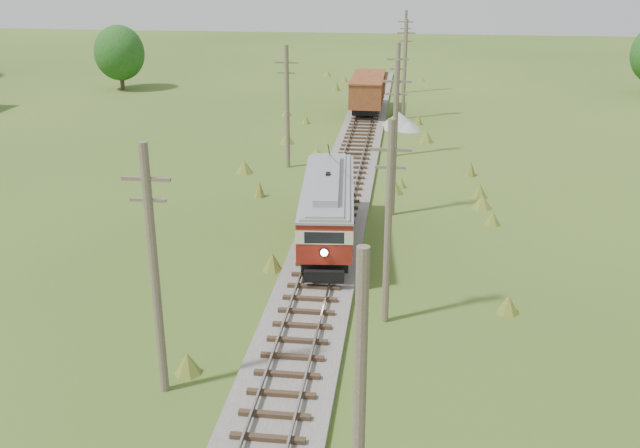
# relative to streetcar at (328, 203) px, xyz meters

# --- Properties ---
(railbed_main) EXTENTS (3.60, 96.00, 0.57)m
(railbed_main) POSITION_rel_streetcar_xyz_m (-0.00, 8.26, -2.23)
(railbed_main) COLOR #605B54
(railbed_main) RESTS_ON ground
(streetcar) EXTENTS (3.51, 11.24, 5.09)m
(streetcar) POSITION_rel_streetcar_xyz_m (0.00, 0.00, 0.00)
(streetcar) COLOR black
(streetcar) RESTS_ON ground
(gondola) EXTENTS (2.95, 9.07, 3.01)m
(gondola) POSITION_rel_streetcar_xyz_m (-0.00, 32.85, -0.23)
(gondola) COLOR black
(gondola) RESTS_ON ground
(gravel_pile) EXTENTS (3.75, 3.97, 1.36)m
(gravel_pile) POSITION_rel_streetcar_xyz_m (3.23, 27.46, -1.78)
(gravel_pile) COLOR gray
(gravel_pile) RESTS_ON ground
(utility_pole_r_1) EXTENTS (0.30, 0.30, 8.80)m
(utility_pole_r_1) POSITION_rel_streetcar_xyz_m (3.10, -20.74, 1.98)
(utility_pole_r_1) COLOR brown
(utility_pole_r_1) RESTS_ON ground
(utility_pole_r_2) EXTENTS (1.60, 0.30, 8.60)m
(utility_pole_r_2) POSITION_rel_streetcar_xyz_m (3.30, -7.74, 2.00)
(utility_pole_r_2) COLOR brown
(utility_pole_r_2) RESTS_ON ground
(utility_pole_r_3) EXTENTS (1.60, 0.30, 9.00)m
(utility_pole_r_3) POSITION_rel_streetcar_xyz_m (3.20, 5.26, 2.20)
(utility_pole_r_3) COLOR brown
(utility_pole_r_3) RESTS_ON ground
(utility_pole_r_4) EXTENTS (1.60, 0.30, 8.40)m
(utility_pole_r_4) POSITION_rel_streetcar_xyz_m (3.00, 18.26, 1.90)
(utility_pole_r_4) COLOR brown
(utility_pole_r_4) RESTS_ON ground
(utility_pole_r_5) EXTENTS (1.60, 0.30, 8.90)m
(utility_pole_r_5) POSITION_rel_streetcar_xyz_m (3.40, 31.26, 2.15)
(utility_pole_r_5) COLOR brown
(utility_pole_r_5) RESTS_ON ground
(utility_pole_r_6) EXTENTS (1.60, 0.30, 8.70)m
(utility_pole_r_6) POSITION_rel_streetcar_xyz_m (3.20, 44.26, 2.05)
(utility_pole_r_6) COLOR brown
(utility_pole_r_6) RESTS_ON ground
(utility_pole_l_a) EXTENTS (1.60, 0.30, 9.00)m
(utility_pole_l_a) POSITION_rel_streetcar_xyz_m (-4.20, -13.74, 2.20)
(utility_pole_l_a) COLOR brown
(utility_pole_l_a) RESTS_ON ground
(utility_pole_l_b) EXTENTS (1.60, 0.30, 8.60)m
(utility_pole_l_b) POSITION_rel_streetcar_xyz_m (-4.50, 14.26, 2.00)
(utility_pole_l_b) COLOR brown
(utility_pole_l_b) RESTS_ON ground
(tree_mid_a) EXTENTS (5.46, 5.46, 7.03)m
(tree_mid_a) POSITION_rel_streetcar_xyz_m (-28.00, 42.26, 1.60)
(tree_mid_a) COLOR #38281C
(tree_mid_a) RESTS_ON ground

